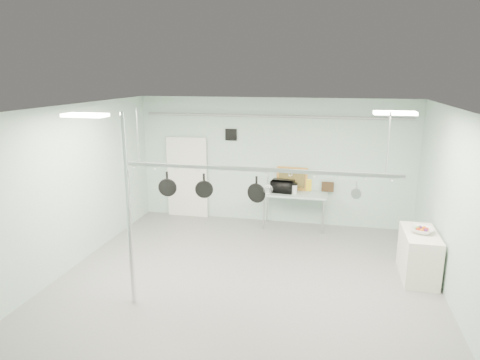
% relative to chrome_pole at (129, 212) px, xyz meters
% --- Properties ---
extents(floor, '(8.00, 8.00, 0.00)m').
position_rel_chrome_pole_xyz_m(floor, '(1.70, 0.60, -1.60)').
color(floor, gray).
rests_on(floor, ground).
extents(ceiling, '(7.00, 8.00, 0.02)m').
position_rel_chrome_pole_xyz_m(ceiling, '(1.70, 0.60, 1.59)').
color(ceiling, silver).
rests_on(ceiling, back_wall).
extents(back_wall, '(7.00, 0.02, 3.20)m').
position_rel_chrome_pole_xyz_m(back_wall, '(1.70, 4.59, 0.00)').
color(back_wall, '#A2C2B3').
rests_on(back_wall, floor).
extents(right_wall, '(0.02, 8.00, 3.20)m').
position_rel_chrome_pole_xyz_m(right_wall, '(5.19, 0.60, 0.00)').
color(right_wall, '#A2C2B3').
rests_on(right_wall, floor).
extents(door, '(1.10, 0.10, 2.20)m').
position_rel_chrome_pole_xyz_m(door, '(-0.60, 4.54, -0.55)').
color(door, silver).
rests_on(door, floor).
extents(wall_vent, '(0.30, 0.04, 0.30)m').
position_rel_chrome_pole_xyz_m(wall_vent, '(0.60, 4.57, 0.65)').
color(wall_vent, black).
rests_on(wall_vent, back_wall).
extents(conduit_pipe, '(6.60, 0.07, 0.07)m').
position_rel_chrome_pole_xyz_m(conduit_pipe, '(1.70, 4.50, 1.15)').
color(conduit_pipe, gray).
rests_on(conduit_pipe, back_wall).
extents(chrome_pole, '(0.08, 0.08, 3.20)m').
position_rel_chrome_pole_xyz_m(chrome_pole, '(0.00, 0.00, 0.00)').
color(chrome_pole, silver).
rests_on(chrome_pole, floor).
extents(prep_table, '(1.60, 0.70, 0.91)m').
position_rel_chrome_pole_xyz_m(prep_table, '(2.30, 4.20, -0.77)').
color(prep_table, '#9FBBB0').
rests_on(prep_table, floor).
extents(side_cabinet, '(0.60, 1.20, 0.90)m').
position_rel_chrome_pole_xyz_m(side_cabinet, '(4.85, 2.00, -1.15)').
color(side_cabinet, silver).
rests_on(side_cabinet, floor).
extents(pot_rack, '(4.80, 0.06, 1.00)m').
position_rel_chrome_pole_xyz_m(pot_rack, '(1.90, 0.90, 0.63)').
color(pot_rack, '#B7B7BC').
rests_on(pot_rack, ceiling).
extents(light_panel_left, '(0.65, 0.30, 0.05)m').
position_rel_chrome_pole_xyz_m(light_panel_left, '(-0.50, -0.20, 1.56)').
color(light_panel_left, white).
rests_on(light_panel_left, ceiling).
extents(light_panel_right, '(0.65, 0.30, 0.05)m').
position_rel_chrome_pole_xyz_m(light_panel_right, '(4.10, 1.20, 1.56)').
color(light_panel_right, white).
rests_on(light_panel_right, ceiling).
extents(microwave, '(0.58, 0.43, 0.30)m').
position_rel_chrome_pole_xyz_m(microwave, '(2.00, 4.21, -0.54)').
color(microwave, black).
rests_on(microwave, prep_table).
extents(coffee_canister, '(0.16, 0.16, 0.23)m').
position_rel_chrome_pole_xyz_m(coffee_canister, '(2.29, 4.13, -0.58)').
color(coffee_canister, silver).
rests_on(coffee_canister, prep_table).
extents(painting_large, '(0.79, 0.18, 0.58)m').
position_rel_chrome_pole_xyz_m(painting_large, '(2.20, 4.50, -0.41)').
color(painting_large, gold).
rests_on(painting_large, prep_table).
extents(painting_small, '(0.30, 0.09, 0.25)m').
position_rel_chrome_pole_xyz_m(painting_small, '(3.09, 4.50, -0.57)').
color(painting_small, '#322111').
rests_on(painting_small, prep_table).
extents(fruit_bowl, '(0.51, 0.51, 0.10)m').
position_rel_chrome_pole_xyz_m(fruit_bowl, '(4.86, 1.99, -0.65)').
color(fruit_bowl, white).
rests_on(fruit_bowl, side_cabinet).
extents(skillet_left, '(0.33, 0.12, 0.45)m').
position_rel_chrome_pole_xyz_m(skillet_left, '(0.32, 0.90, 0.26)').
color(skillet_left, black).
rests_on(skillet_left, pot_rack).
extents(skillet_mid, '(0.32, 0.13, 0.43)m').
position_rel_chrome_pole_xyz_m(skillet_mid, '(1.00, 0.90, 0.27)').
color(skillet_mid, black).
rests_on(skillet_mid, pot_rack).
extents(skillet_right, '(0.34, 0.15, 0.46)m').
position_rel_chrome_pole_xyz_m(skillet_right, '(1.93, 0.90, 0.25)').
color(skillet_right, black).
rests_on(skillet_right, pot_rack).
extents(whisk, '(0.21, 0.21, 0.29)m').
position_rel_chrome_pole_xyz_m(whisk, '(2.12, 0.90, 0.34)').
color(whisk, silver).
rests_on(whisk, pot_rack).
extents(grater, '(0.09, 0.02, 0.22)m').
position_rel_chrome_pole_xyz_m(grater, '(2.81, 0.90, 0.38)').
color(grater, orange).
rests_on(grater, pot_rack).
extents(saucepan, '(0.19, 0.15, 0.30)m').
position_rel_chrome_pole_xyz_m(saucepan, '(3.57, 0.90, 0.34)').
color(saucepan, '#A9AAAE').
rests_on(saucepan, pot_rack).
extents(fruit_cluster, '(0.24, 0.24, 0.09)m').
position_rel_chrome_pole_xyz_m(fruit_cluster, '(4.86, 1.99, -0.61)').
color(fruit_cluster, '#AF2C10').
rests_on(fruit_cluster, fruit_bowl).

